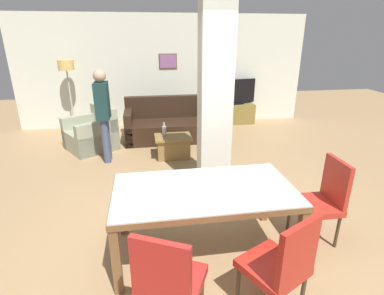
{
  "coord_description": "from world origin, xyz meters",
  "views": [
    {
      "loc": [
        -0.55,
        -2.64,
        2.23
      ],
      "look_at": [
        0.0,
        0.78,
        0.91
      ],
      "focal_mm": 28.0,
      "sensor_mm": 36.0,
      "label": 1
    }
  ],
  "objects_px": {
    "coffee_table": "(173,146)",
    "floor_lamp": "(67,72)",
    "tv_stand": "(234,114)",
    "armchair": "(93,135)",
    "dining_chair_near_right": "(282,263)",
    "bottle": "(164,130)",
    "dining_chair_near_left": "(168,280)",
    "sofa": "(168,126)",
    "dining_table": "(204,200)",
    "standing_person": "(103,110)",
    "dining_chair_head_right": "(323,197)",
    "tv_screen": "(235,92)"
  },
  "relations": [
    {
      "from": "armchair",
      "to": "floor_lamp",
      "type": "relative_size",
      "value": 0.7
    },
    {
      "from": "tv_screen",
      "to": "tv_stand",
      "type": "bearing_deg",
      "value": 94.67
    },
    {
      "from": "dining_chair_near_right",
      "to": "coffee_table",
      "type": "xyz_separation_m",
      "value": [
        -0.51,
        3.6,
        -0.31
      ]
    },
    {
      "from": "dining_chair_head_right",
      "to": "tv_screen",
      "type": "relative_size",
      "value": 0.89
    },
    {
      "from": "dining_table",
      "to": "dining_chair_near_left",
      "type": "distance_m",
      "value": 1.03
    },
    {
      "from": "armchair",
      "to": "coffee_table",
      "type": "height_order",
      "value": "armchair"
    },
    {
      "from": "armchair",
      "to": "standing_person",
      "type": "height_order",
      "value": "standing_person"
    },
    {
      "from": "dining_table",
      "to": "standing_person",
      "type": "distance_m",
      "value": 3.03
    },
    {
      "from": "armchair",
      "to": "standing_person",
      "type": "bearing_deg",
      "value": 174.56
    },
    {
      "from": "dining_chair_head_right",
      "to": "tv_stand",
      "type": "height_order",
      "value": "dining_chair_head_right"
    },
    {
      "from": "standing_person",
      "to": "coffee_table",
      "type": "bearing_deg",
      "value": 90.0
    },
    {
      "from": "coffee_table",
      "to": "tv_screen",
      "type": "xyz_separation_m",
      "value": [
        1.82,
        2.07,
        0.61
      ]
    },
    {
      "from": "standing_person",
      "to": "dining_chair_near_left",
      "type": "bearing_deg",
      "value": 13.72
    },
    {
      "from": "dining_chair_near_left",
      "to": "standing_person",
      "type": "height_order",
      "value": "standing_person"
    },
    {
      "from": "dining_chair_near_right",
      "to": "tv_screen",
      "type": "height_order",
      "value": "tv_screen"
    },
    {
      "from": "armchair",
      "to": "bottle",
      "type": "relative_size",
      "value": 4.96
    },
    {
      "from": "sofa",
      "to": "armchair",
      "type": "distance_m",
      "value": 1.63
    },
    {
      "from": "tv_stand",
      "to": "dining_chair_head_right",
      "type": "bearing_deg",
      "value": -94.93
    },
    {
      "from": "tv_screen",
      "to": "sofa",
      "type": "bearing_deg",
      "value": 18.43
    },
    {
      "from": "dining_table",
      "to": "floor_lamp",
      "type": "relative_size",
      "value": 1.09
    },
    {
      "from": "sofa",
      "to": "floor_lamp",
      "type": "xyz_separation_m",
      "value": [
        -2.18,
        0.79,
        1.13
      ]
    },
    {
      "from": "sofa",
      "to": "tv_screen",
      "type": "relative_size",
      "value": 1.71
    },
    {
      "from": "tv_screen",
      "to": "coffee_table",
      "type": "bearing_deg",
      "value": 39.32
    },
    {
      "from": "standing_person",
      "to": "dining_chair_near_right",
      "type": "bearing_deg",
      "value": 26.49
    },
    {
      "from": "coffee_table",
      "to": "floor_lamp",
      "type": "height_order",
      "value": "floor_lamp"
    },
    {
      "from": "bottle",
      "to": "tv_screen",
      "type": "height_order",
      "value": "tv_screen"
    },
    {
      "from": "dining_chair_near_right",
      "to": "coffee_table",
      "type": "relative_size",
      "value": 1.42
    },
    {
      "from": "tv_screen",
      "to": "dining_chair_near_right",
      "type": "bearing_deg",
      "value": 67.61
    },
    {
      "from": "dining_chair_head_right",
      "to": "coffee_table",
      "type": "height_order",
      "value": "dining_chair_head_right"
    },
    {
      "from": "tv_stand",
      "to": "dining_chair_near_left",
      "type": "bearing_deg",
      "value": -111.25
    },
    {
      "from": "tv_stand",
      "to": "armchair",
      "type": "bearing_deg",
      "value": -158.27
    },
    {
      "from": "dining_chair_near_right",
      "to": "floor_lamp",
      "type": "xyz_separation_m",
      "value": [
        -2.69,
        5.5,
        0.9
      ]
    },
    {
      "from": "dining_chair_head_right",
      "to": "tv_stand",
      "type": "xyz_separation_m",
      "value": [
        0.41,
        4.78,
        -0.27
      ]
    },
    {
      "from": "sofa",
      "to": "tv_screen",
      "type": "distance_m",
      "value": 2.13
    },
    {
      "from": "dining_table",
      "to": "floor_lamp",
      "type": "xyz_separation_m",
      "value": [
        -2.24,
        4.61,
        0.81
      ]
    },
    {
      "from": "tv_stand",
      "to": "floor_lamp",
      "type": "height_order",
      "value": "floor_lamp"
    },
    {
      "from": "dining_chair_near_right",
      "to": "armchair",
      "type": "relative_size",
      "value": 0.82
    },
    {
      "from": "bottle",
      "to": "tv_stand",
      "type": "bearing_deg",
      "value": 44.47
    },
    {
      "from": "sofa",
      "to": "floor_lamp",
      "type": "distance_m",
      "value": 2.58
    },
    {
      "from": "dining_chair_near_right",
      "to": "bottle",
      "type": "bearing_deg",
      "value": 73.15
    },
    {
      "from": "coffee_table",
      "to": "floor_lamp",
      "type": "bearing_deg",
      "value": 139.0
    },
    {
      "from": "dining_chair_near_right",
      "to": "bottle",
      "type": "height_order",
      "value": "dining_chair_near_right"
    },
    {
      "from": "dining_chair_near_right",
      "to": "floor_lamp",
      "type": "height_order",
      "value": "floor_lamp"
    },
    {
      "from": "dining_chair_head_right",
      "to": "standing_person",
      "type": "xyz_separation_m",
      "value": [
        -2.64,
        2.73,
        0.44
      ]
    },
    {
      "from": "armchair",
      "to": "floor_lamp",
      "type": "distance_m",
      "value": 1.75
    },
    {
      "from": "armchair",
      "to": "bottle",
      "type": "bearing_deg",
      "value": -144.72
    },
    {
      "from": "dining_table",
      "to": "bottle",
      "type": "xyz_separation_m",
      "value": [
        -0.21,
        2.84,
        -0.11
      ]
    },
    {
      "from": "coffee_table",
      "to": "floor_lamp",
      "type": "xyz_separation_m",
      "value": [
        -2.18,
        1.9,
        1.21
      ]
    },
    {
      "from": "armchair",
      "to": "coffee_table",
      "type": "distance_m",
      "value": 1.74
    },
    {
      "from": "dining_chair_near_left",
      "to": "sofa",
      "type": "distance_m",
      "value": 4.75
    }
  ]
}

